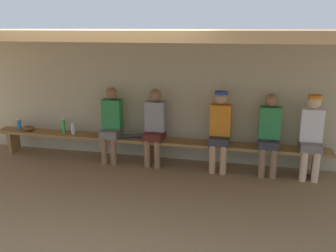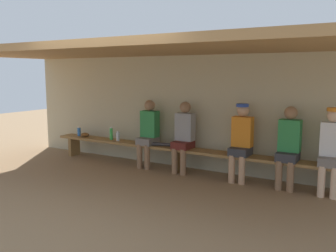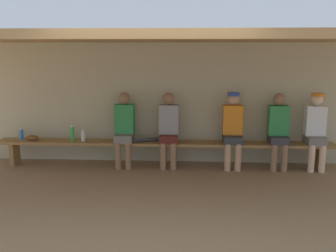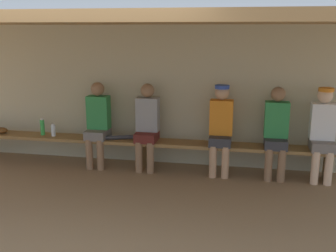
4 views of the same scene
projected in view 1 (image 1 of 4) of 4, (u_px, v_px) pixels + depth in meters
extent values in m
plane|color=#8C6D4C|center=(120.00, 203.00, 5.00)|extent=(24.00, 24.00, 0.00)
cube|color=#B7AD8C|center=(157.00, 98.00, 6.59)|extent=(8.00, 0.20, 2.20)
cube|color=#9E7547|center=(132.00, 34.00, 5.06)|extent=(8.00, 2.80, 0.12)
cube|color=olive|center=(150.00, 140.00, 6.34)|extent=(6.00, 0.36, 0.05)
cube|color=olive|center=(14.00, 142.00, 7.00)|extent=(0.08, 0.29, 0.41)
cube|color=olive|center=(150.00, 153.00, 6.40)|extent=(0.08, 0.29, 0.41)
cube|color=olive|center=(315.00, 166.00, 5.80)|extent=(0.08, 0.29, 0.41)
cube|color=slate|center=(111.00, 133.00, 6.45)|extent=(0.32, 0.40, 0.14)
cylinder|color=#8C6647|center=(104.00, 151.00, 6.40)|extent=(0.11, 0.11, 0.48)
cylinder|color=#8C6647|center=(114.00, 151.00, 6.36)|extent=(0.11, 0.11, 0.48)
cube|color=#2D8442|center=(112.00, 114.00, 6.44)|extent=(0.34, 0.20, 0.52)
sphere|color=#8C6647|center=(111.00, 93.00, 6.34)|extent=(0.21, 0.21, 0.21)
cube|color=#333338|center=(219.00, 140.00, 6.04)|extent=(0.32, 0.40, 0.14)
cylinder|color=tan|center=(212.00, 159.00, 5.98)|extent=(0.11, 0.11, 0.48)
cylinder|color=tan|center=(223.00, 160.00, 5.94)|extent=(0.11, 0.11, 0.48)
cube|color=orange|center=(220.00, 120.00, 6.02)|extent=(0.34, 0.20, 0.52)
sphere|color=tan|center=(221.00, 98.00, 5.93)|extent=(0.21, 0.21, 0.21)
cylinder|color=#2D47A5|center=(221.00, 93.00, 5.87)|extent=(0.21, 0.21, 0.05)
cube|color=slate|center=(310.00, 146.00, 5.72)|extent=(0.32, 0.40, 0.14)
cylinder|color=beige|center=(304.00, 167.00, 5.67)|extent=(0.11, 0.11, 0.48)
cylinder|color=beige|center=(316.00, 168.00, 5.63)|extent=(0.11, 0.11, 0.48)
cube|color=white|center=(312.00, 125.00, 5.71)|extent=(0.34, 0.20, 0.52)
sphere|color=beige|center=(314.00, 102.00, 5.61)|extent=(0.21, 0.21, 0.21)
cylinder|color=orange|center=(315.00, 97.00, 5.55)|extent=(0.21, 0.21, 0.05)
cube|color=#333338|center=(268.00, 143.00, 5.86)|extent=(0.32, 0.40, 0.14)
cylinder|color=#8C6647|center=(262.00, 163.00, 5.81)|extent=(0.11, 0.11, 0.48)
cylinder|color=#8C6647|center=(273.00, 164.00, 5.77)|extent=(0.11, 0.11, 0.48)
cube|color=#2D8442|center=(270.00, 123.00, 5.85)|extent=(0.34, 0.20, 0.52)
sphere|color=#8C6647|center=(272.00, 100.00, 5.75)|extent=(0.21, 0.21, 0.21)
cube|color=#591E19|center=(154.00, 136.00, 6.28)|extent=(0.32, 0.40, 0.14)
cylinder|color=#8C6647|center=(147.00, 154.00, 6.23)|extent=(0.11, 0.11, 0.48)
cylinder|color=#8C6647|center=(157.00, 155.00, 6.19)|extent=(0.11, 0.11, 0.48)
cube|color=gray|center=(155.00, 116.00, 6.27)|extent=(0.34, 0.20, 0.52)
sphere|color=#8C6647|center=(155.00, 95.00, 6.17)|extent=(0.21, 0.21, 0.21)
cylinder|color=green|center=(64.00, 126.00, 6.68)|extent=(0.07, 0.07, 0.25)
cylinder|color=white|center=(63.00, 119.00, 6.64)|extent=(0.05, 0.05, 0.02)
cylinder|color=blue|center=(19.00, 125.00, 6.91)|extent=(0.08, 0.08, 0.18)
cylinder|color=white|center=(18.00, 119.00, 6.88)|extent=(0.05, 0.05, 0.02)
cylinder|color=silver|center=(73.00, 129.00, 6.60)|extent=(0.07, 0.07, 0.18)
cylinder|color=white|center=(73.00, 124.00, 6.57)|extent=(0.05, 0.05, 0.02)
ellipsoid|color=brown|center=(28.00, 128.00, 6.84)|extent=(0.29, 0.25, 0.09)
cylinder|color=#333338|center=(134.00, 136.00, 6.39)|extent=(0.75, 0.29, 0.07)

